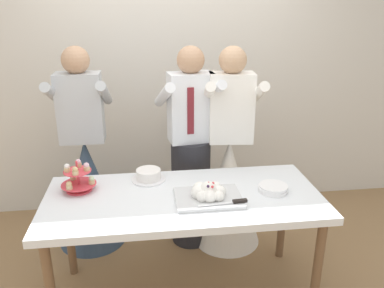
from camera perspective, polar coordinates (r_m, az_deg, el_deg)
rear_wall at (r=3.68m, az=-3.76°, el=12.22°), size 5.20×0.10×2.90m
dessert_table at (r=2.58m, az=-1.24°, el=-9.05°), size 1.80×0.80×0.78m
cupcake_stand at (r=2.68m, az=-16.41°, el=-4.94°), size 0.23×0.23×0.21m
main_cake_tray at (r=2.48m, az=2.39°, el=-7.33°), size 0.44×0.31×0.13m
plate_stack at (r=2.64m, az=11.84°, el=-6.40°), size 0.20×0.19×0.04m
round_cake at (r=2.76m, az=-6.41°, el=-4.60°), size 0.24×0.24×0.08m
person_groom at (r=3.16m, az=-0.19°, el=-2.41°), size 0.52×0.54×1.66m
person_bride at (r=3.23m, az=5.39°, el=-5.13°), size 0.56×0.56×1.66m
person_guest at (r=3.33m, az=-15.09°, el=-5.00°), size 0.56×0.56×1.66m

